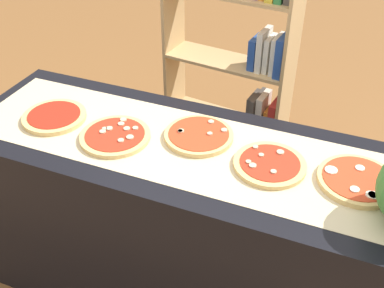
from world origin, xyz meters
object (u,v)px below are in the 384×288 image
object	(u,v)px
pizza_mushroom_3	(269,165)
pizza_mushroom_2	(199,135)
pizza_mushroom_1	(115,136)
bookshelf	(245,71)
pizza_mozzarella_4	(357,180)
pizza_plain_0	(54,117)

from	to	relation	value
pizza_mushroom_3	pizza_mushroom_2	bearing A→B (deg)	166.15
pizza_mushroom_1	bookshelf	distance (m)	1.12
pizza_mushroom_3	pizza_mozzarella_4	size ratio (longest dim) A/B	0.96
pizza_mushroom_2	pizza_mozzarella_4	bearing A→B (deg)	-4.27
pizza_mushroom_1	pizza_mozzarella_4	world-z (taller)	pizza_mozzarella_4
pizza_plain_0	pizza_mushroom_2	xyz separation A→B (m)	(0.65, 0.11, 0.00)
bookshelf	pizza_mozzarella_4	bearing A→B (deg)	-53.81
pizza_mushroom_1	pizza_mozzarella_4	bearing A→B (deg)	5.07
pizza_mushroom_1	bookshelf	xyz separation A→B (m)	(0.25, 1.08, -0.16)
pizza_mozzarella_4	bookshelf	bearing A→B (deg)	126.19
bookshelf	pizza_mushroom_3	bearing A→B (deg)	-68.71
pizza_mushroom_1	pizza_mushroom_3	bearing A→B (deg)	4.83
pizza_plain_0	pizza_mushroom_2	world-z (taller)	pizza_mushroom_2
pizza_mushroom_3	pizza_mozzarella_4	bearing A→B (deg)	5.54
pizza_mushroom_1	pizza_mozzarella_4	size ratio (longest dim) A/B	1.01
pizza_plain_0	pizza_mozzarella_4	size ratio (longest dim) A/B	0.95
pizza_mushroom_3	pizza_mushroom_1	bearing A→B (deg)	-175.17
pizza_mushroom_1	pizza_plain_0	bearing A→B (deg)	175.37
pizza_plain_0	bookshelf	distance (m)	1.21
pizza_mozzarella_4	pizza_mushroom_2	bearing A→B (deg)	175.73
pizza_mozzarella_4	bookshelf	size ratio (longest dim) A/B	0.18
pizza_mushroom_1	pizza_mushroom_2	distance (m)	0.35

